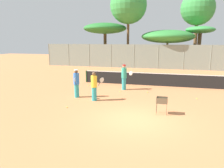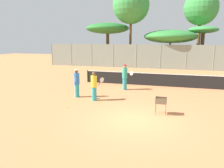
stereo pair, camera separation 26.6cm
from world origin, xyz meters
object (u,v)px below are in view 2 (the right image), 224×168
at_px(player_white_outfit, 77,83).
at_px(ball_cart, 161,102).
at_px(tennis_net, 152,79).
at_px(player_yellow_shirt, 94,86).
at_px(player_red_cap, 125,77).

relative_size(player_white_outfit, ball_cart, 2.08).
distance_m(tennis_net, ball_cart, 7.14).
distance_m(player_yellow_shirt, ball_cart, 4.48).
height_order(tennis_net, player_white_outfit, player_white_outfit).
distance_m(player_white_outfit, player_red_cap, 3.96).
distance_m(player_white_outfit, ball_cart, 5.95).
bearing_deg(ball_cart, player_red_cap, 121.06).
relative_size(tennis_net, player_yellow_shirt, 6.30).
relative_size(player_yellow_shirt, ball_cart, 2.03).
height_order(player_red_cap, player_yellow_shirt, player_red_cap).
xyz_separation_m(tennis_net, player_white_outfit, (-4.41, -5.05, 0.41)).
bearing_deg(player_yellow_shirt, tennis_net, 15.96).
xyz_separation_m(player_white_outfit, player_yellow_shirt, (1.40, -0.45, -0.03)).
height_order(player_white_outfit, player_red_cap, player_red_cap).
xyz_separation_m(tennis_net, player_yellow_shirt, (-3.02, -5.50, 0.38)).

